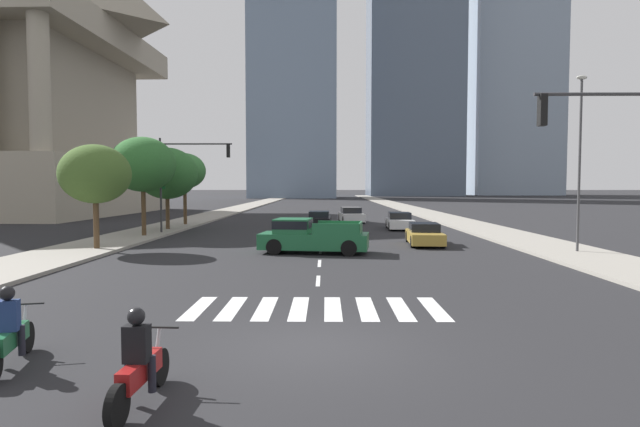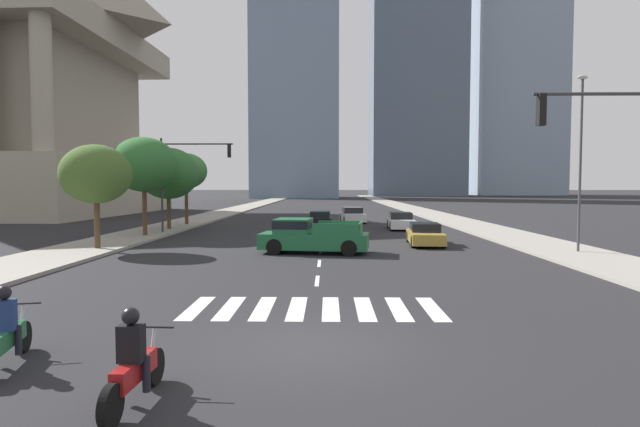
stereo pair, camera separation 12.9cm
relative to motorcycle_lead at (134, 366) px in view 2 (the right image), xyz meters
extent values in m
plane|color=#232326|center=(2.51, 2.82, -0.58)|extent=(800.00, 800.00, 0.00)
cube|color=gray|center=(14.52, 32.82, -0.51)|extent=(4.00, 260.00, 0.15)
cube|color=gray|center=(-9.50, 32.82, -0.51)|extent=(4.00, 260.00, 0.15)
cube|color=silver|center=(-0.64, 6.08, -0.58)|extent=(0.45, 2.71, 0.01)
cube|color=silver|center=(0.26, 6.08, -0.58)|extent=(0.45, 2.71, 0.01)
cube|color=silver|center=(1.16, 6.08, -0.58)|extent=(0.45, 2.71, 0.01)
cube|color=silver|center=(2.06, 6.08, -0.58)|extent=(0.45, 2.71, 0.01)
cube|color=silver|center=(2.96, 6.08, -0.58)|extent=(0.45, 2.71, 0.01)
cube|color=silver|center=(3.86, 6.08, -0.58)|extent=(0.45, 2.71, 0.01)
cube|color=silver|center=(4.76, 6.08, -0.58)|extent=(0.45, 2.71, 0.01)
cube|color=silver|center=(5.66, 6.08, -0.58)|extent=(0.45, 2.71, 0.01)
cube|color=silver|center=(2.51, 10.08, -0.58)|extent=(0.14, 2.00, 0.01)
cube|color=silver|center=(2.51, 14.08, -0.58)|extent=(0.14, 2.00, 0.01)
cube|color=silver|center=(2.51, 18.08, -0.58)|extent=(0.14, 2.00, 0.01)
cube|color=silver|center=(2.51, 22.08, -0.58)|extent=(0.14, 2.00, 0.01)
cube|color=silver|center=(2.51, 26.08, -0.58)|extent=(0.14, 2.00, 0.01)
cube|color=silver|center=(2.51, 30.08, -0.58)|extent=(0.14, 2.00, 0.01)
cube|color=silver|center=(2.51, 34.08, -0.58)|extent=(0.14, 2.00, 0.01)
cube|color=silver|center=(2.51, 38.08, -0.58)|extent=(0.14, 2.00, 0.01)
cube|color=silver|center=(2.51, 42.08, -0.58)|extent=(0.14, 2.00, 0.01)
cube|color=silver|center=(2.51, 46.08, -0.58)|extent=(0.14, 2.00, 0.01)
cube|color=silver|center=(2.51, 50.08, -0.58)|extent=(0.14, 2.00, 0.01)
cube|color=silver|center=(2.51, 54.08, -0.58)|extent=(0.14, 2.00, 0.01)
cube|color=silver|center=(2.51, 58.08, -0.58)|extent=(0.14, 2.00, 0.01)
cylinder|color=black|center=(0.04, 0.78, -0.28)|extent=(0.15, 0.61, 0.60)
cylinder|color=black|center=(-0.04, -0.75, -0.28)|extent=(0.15, 0.61, 0.60)
cube|color=maroon|center=(0.00, 0.02, -0.06)|extent=(0.28, 1.24, 0.32)
cylinder|color=#B2B2B7|center=(0.03, 0.68, 0.02)|extent=(0.08, 0.32, 0.67)
cylinder|color=black|center=(0.04, 0.73, 0.39)|extent=(0.70, 0.07, 0.04)
cube|color=black|center=(0.00, -0.08, 0.37)|extent=(0.37, 0.26, 0.55)
sphere|color=black|center=(0.00, -0.08, 0.78)|extent=(0.26, 0.26, 0.26)
cylinder|color=black|center=(-0.18, 0.02, -0.11)|extent=(0.13, 0.13, 0.55)
cylinder|color=black|center=(0.18, 0.01, -0.11)|extent=(0.13, 0.13, 0.55)
cylinder|color=black|center=(-3.11, 2.40, -0.28)|extent=(0.25, 0.61, 0.60)
cube|color=#1E6038|center=(-2.92, 1.61, -0.06)|extent=(0.50, 1.32, 0.32)
cylinder|color=#B2B2B7|center=(-3.08, 2.30, 0.02)|extent=(0.13, 0.32, 0.67)
cylinder|color=black|center=(-3.09, 2.35, 0.39)|extent=(0.69, 0.19, 0.04)
cube|color=navy|center=(-2.90, 1.51, 0.37)|extent=(0.40, 0.31, 0.55)
sphere|color=black|center=(-2.90, 1.51, 0.78)|extent=(0.26, 0.26, 0.26)
cylinder|color=black|center=(-2.75, 1.65, -0.11)|extent=(0.14, 0.14, 0.55)
cube|color=#1E6038|center=(2.22, 17.43, 0.01)|extent=(5.44, 2.70, 0.75)
cube|color=#1E6038|center=(1.18, 17.56, 0.74)|extent=(1.90, 2.07, 0.70)
cube|color=black|center=(1.18, 17.56, 0.82)|extent=(1.93, 2.12, 0.39)
cube|color=#1E6038|center=(3.23, 16.31, 0.66)|extent=(2.19, 0.36, 0.55)
cube|color=#1E6038|center=(3.48, 18.25, 0.66)|extent=(2.19, 0.36, 0.55)
cube|color=#1E6038|center=(4.44, 17.14, 0.66)|extent=(0.33, 1.95, 0.55)
cylinder|color=black|center=(0.34, 16.75, -0.20)|extent=(0.79, 0.36, 0.76)
cylinder|color=black|center=(0.57, 18.56, -0.20)|extent=(0.79, 0.36, 0.76)
cylinder|color=black|center=(3.86, 16.29, -0.20)|extent=(0.79, 0.36, 0.76)
cylinder|color=black|center=(4.10, 18.10, -0.20)|extent=(0.79, 0.36, 0.76)
cube|color=black|center=(2.27, 33.46, -0.11)|extent=(1.88, 4.75, 0.63)
cube|color=black|center=(2.27, 33.23, 0.44)|extent=(1.61, 2.15, 0.46)
cylinder|color=black|center=(1.51, 35.08, -0.26)|extent=(0.24, 0.65, 0.64)
cylinder|color=black|center=(3.11, 35.04, -0.26)|extent=(0.24, 0.65, 0.64)
cylinder|color=black|center=(1.44, 31.88, -0.26)|extent=(0.24, 0.65, 0.64)
cylinder|color=black|center=(3.03, 31.84, -0.26)|extent=(0.24, 0.65, 0.64)
cube|color=silver|center=(5.07, 38.38, -0.08)|extent=(2.24, 4.75, 0.68)
cube|color=black|center=(5.05, 38.61, 0.52)|extent=(1.81, 2.20, 0.52)
cylinder|color=black|center=(6.04, 36.89, -0.26)|extent=(0.27, 0.66, 0.64)
cylinder|color=black|center=(4.35, 36.75, -0.26)|extent=(0.27, 0.66, 0.64)
cylinder|color=black|center=(5.79, 40.02, -0.26)|extent=(0.27, 0.66, 0.64)
cylinder|color=black|center=(4.09, 39.88, -0.26)|extent=(0.27, 0.66, 0.64)
cube|color=#B28E38|center=(8.26, 20.94, -0.13)|extent=(2.05, 4.36, 0.58)
cube|color=black|center=(8.27, 21.16, 0.39)|extent=(1.68, 2.02, 0.46)
cylinder|color=black|center=(8.94, 19.45, -0.26)|extent=(0.27, 0.65, 0.64)
cylinder|color=black|center=(7.37, 19.56, -0.26)|extent=(0.27, 0.65, 0.64)
cylinder|color=black|center=(9.15, 22.33, -0.26)|extent=(0.27, 0.65, 0.64)
cylinder|color=black|center=(7.57, 22.44, -0.26)|extent=(0.27, 0.65, 0.64)
cube|color=silver|center=(8.35, 31.20, -0.11)|extent=(2.01, 4.38, 0.62)
cube|color=black|center=(8.36, 31.42, 0.44)|extent=(1.68, 2.01, 0.48)
cylinder|color=black|center=(9.10, 29.70, -0.26)|extent=(0.25, 0.65, 0.64)
cylinder|color=black|center=(7.47, 29.78, -0.26)|extent=(0.25, 0.65, 0.64)
cylinder|color=black|center=(9.24, 32.62, -0.26)|extent=(0.25, 0.65, 0.64)
cylinder|color=black|center=(7.61, 32.70, -0.26)|extent=(0.25, 0.65, 0.64)
cylinder|color=#333335|center=(11.18, 7.47, 5.31)|extent=(4.88, 0.10, 0.10)
cube|color=black|center=(8.99, 7.47, 4.86)|extent=(0.20, 0.28, 0.90)
sphere|color=red|center=(8.99, 7.47, 5.16)|extent=(0.18, 0.18, 0.18)
sphere|color=orange|center=(8.99, 7.47, 4.86)|extent=(0.18, 0.18, 0.18)
sphere|color=green|center=(8.99, 7.47, 4.56)|extent=(0.18, 0.18, 0.18)
cylinder|color=#333335|center=(-8.30, 26.94, 2.72)|extent=(0.14, 0.14, 6.32)
cylinder|color=#333335|center=(-5.89, 26.94, 5.48)|extent=(4.82, 0.10, 0.10)
cube|color=black|center=(-3.73, 26.94, 5.03)|extent=(0.20, 0.28, 0.90)
sphere|color=red|center=(-3.73, 26.94, 5.33)|extent=(0.18, 0.18, 0.18)
sphere|color=orange|center=(-3.73, 26.94, 5.03)|extent=(0.18, 0.18, 0.18)
sphere|color=green|center=(-3.73, 26.94, 4.73)|extent=(0.18, 0.18, 0.18)
cube|color=#19662D|center=(-8.30, 26.94, 2.57)|extent=(0.60, 0.04, 0.18)
cylinder|color=#3F3F42|center=(14.82, 17.13, 3.62)|extent=(0.12, 0.12, 8.11)
ellipsoid|color=beige|center=(14.82, 17.13, 7.78)|extent=(0.50, 0.24, 0.20)
cylinder|color=#4C3823|center=(-8.70, 18.02, 0.73)|extent=(0.28, 0.28, 2.33)
ellipsoid|color=#426028|center=(-8.70, 18.02, 3.28)|extent=(3.45, 3.45, 2.94)
cylinder|color=#4C3823|center=(-8.70, 24.75, 0.99)|extent=(0.28, 0.28, 2.84)
ellipsoid|color=#2D662D|center=(-8.70, 24.75, 4.03)|extent=(4.05, 4.05, 3.44)
cylinder|color=#4C3823|center=(-8.70, 29.65, 0.70)|extent=(0.28, 0.28, 2.27)
ellipsoid|color=#2D662D|center=(-8.70, 29.65, 3.59)|extent=(4.37, 4.37, 3.72)
cylinder|color=#4C3823|center=(-8.70, 34.31, 1.05)|extent=(0.28, 0.28, 2.97)
ellipsoid|color=#387538|center=(-8.70, 34.31, 3.90)|extent=(3.40, 3.40, 2.89)
cube|color=#A89E89|center=(-34.66, 51.37, 2.54)|extent=(30.33, 30.33, 6.26)
cube|color=gray|center=(-34.66, 51.37, 11.68)|extent=(23.66, 23.66, 12.02)
cylinder|color=#A89E89|center=(-22.27, 37.76, 11.68)|extent=(1.80, 1.80, 12.02)
cube|color=slate|center=(-6.04, 135.13, 40.11)|extent=(23.24, 20.37, 81.39)
cube|color=#8C9EB2|center=(69.32, 178.25, 66.86)|extent=(29.75, 21.67, 134.88)
camera|label=1|loc=(2.77, -7.49, 2.69)|focal=28.91mm
camera|label=2|loc=(2.90, -7.49, 2.69)|focal=28.91mm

